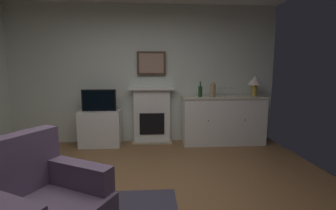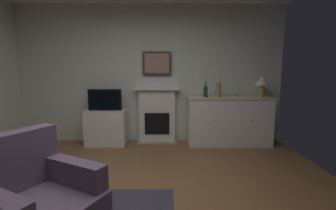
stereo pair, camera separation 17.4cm
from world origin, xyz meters
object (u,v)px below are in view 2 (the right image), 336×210
at_px(sideboard_cabinet, 229,121).
at_px(wine_glass_right, 237,90).
at_px(table_lamp, 262,82).
at_px(tv_cabinet, 106,127).
at_px(tv_set, 105,100).
at_px(fireplace_unit, 157,115).
at_px(framed_picture, 157,63).
at_px(armchair, 34,203).
at_px(wine_bottle, 205,91).
at_px(wine_glass_center, 231,90).
at_px(vase_decorative, 218,90).
at_px(wine_glass_left, 226,90).

relative_size(sideboard_cabinet, wine_glass_right, 9.65).
relative_size(table_lamp, wine_glass_right, 2.42).
relative_size(tv_cabinet, tv_set, 1.21).
height_order(fireplace_unit, tv_cabinet, fireplace_unit).
bearing_deg(framed_picture, wine_glass_right, -7.55).
xyz_separation_m(table_lamp, tv_set, (-2.95, -0.01, -0.33)).
relative_size(fireplace_unit, armchair, 1.03).
distance_m(wine_bottle, wine_glass_center, 0.51).
height_order(wine_bottle, tv_set, wine_bottle).
distance_m(tv_set, armchair, 2.73).
distance_m(fireplace_unit, sideboard_cabinet, 1.40).
xyz_separation_m(table_lamp, armchair, (-2.85, -2.69, -0.82)).
distance_m(framed_picture, wine_glass_right, 1.62).
height_order(wine_glass_right, tv_cabinet, wine_glass_right).
distance_m(vase_decorative, armchair, 3.39).
distance_m(table_lamp, vase_decorative, 0.84).
relative_size(table_lamp, tv_cabinet, 0.53).
xyz_separation_m(fireplace_unit, tv_set, (-0.98, -0.19, 0.33)).
bearing_deg(armchair, wine_glass_right, 48.53).
bearing_deg(tv_cabinet, wine_glass_center, 0.45).
bearing_deg(framed_picture, wine_glass_left, -8.49).
distance_m(table_lamp, wine_glass_left, 0.69).
relative_size(wine_glass_center, vase_decorative, 0.59).
bearing_deg(wine_glass_left, vase_decorative, -153.54).
relative_size(fireplace_unit, wine_glass_left, 6.67).
xyz_separation_m(wine_glass_center, wine_glass_right, (0.11, -0.01, 0.00)).
bearing_deg(wine_glass_left, framed_picture, 171.51).
bearing_deg(framed_picture, vase_decorative, -13.36).
height_order(vase_decorative, tv_set, vase_decorative).
bearing_deg(wine_glass_left, wine_glass_center, 3.07).
bearing_deg(vase_decorative, framed_picture, 166.64).
distance_m(fireplace_unit, armchair, 3.00).
height_order(fireplace_unit, wine_glass_left, fireplace_unit).
xyz_separation_m(fireplace_unit, sideboard_cabinet, (1.38, -0.18, -0.08)).
relative_size(table_lamp, wine_glass_center, 2.42).
relative_size(wine_glass_right, armchair, 0.15).
height_order(wine_bottle, wine_glass_left, wine_bottle).
bearing_deg(table_lamp, wine_bottle, -177.96).
xyz_separation_m(tv_set, armchair, (0.10, -2.68, -0.49)).
bearing_deg(wine_glass_right, wine_glass_left, 178.14).
height_order(wine_glass_center, tv_cabinet, wine_glass_center).
height_order(framed_picture, wine_glass_right, framed_picture).
height_order(wine_bottle, wine_glass_right, wine_bottle).
distance_m(wine_glass_right, vase_decorative, 0.38).
bearing_deg(wine_glass_center, wine_bottle, -171.86).
xyz_separation_m(wine_glass_center, tv_cabinet, (-2.39, -0.02, -0.71)).
bearing_deg(armchair, sideboard_cabinet, 50.04).
bearing_deg(armchair, wine_glass_left, 51.32).
distance_m(wine_glass_left, vase_decorative, 0.18).
relative_size(wine_glass_right, tv_cabinet, 0.22).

